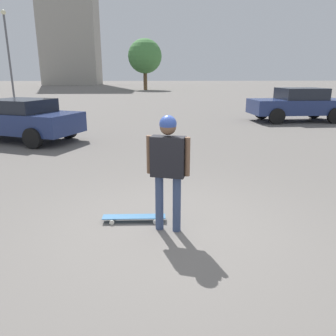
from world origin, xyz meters
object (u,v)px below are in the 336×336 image
at_px(skateboard, 134,217).
at_px(car_parked_far, 298,104).
at_px(person, 168,160).
at_px(car_parked_near, 21,119).

distance_m(skateboard, car_parked_far, 13.10).
distance_m(person, car_parked_far, 13.06).
relative_size(skateboard, car_parked_far, 0.21).
xyz_separation_m(skateboard, car_parked_far, (-7.21, -10.91, 0.75)).
bearing_deg(person, car_parked_near, 140.73).
relative_size(person, car_parked_near, 0.38).
height_order(person, car_parked_far, person).
bearing_deg(car_parked_far, skateboard, 53.80).
bearing_deg(person, skateboard, 166.09).
relative_size(car_parked_near, car_parked_far, 0.97).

